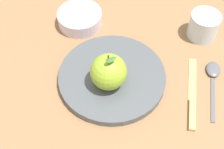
{
  "coord_description": "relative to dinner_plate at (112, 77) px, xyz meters",
  "views": [
    {
      "loc": [
        0.35,
        -0.28,
        0.63
      ],
      "look_at": [
        -0.02,
        -0.03,
        0.02
      ],
      "focal_mm": 51.98,
      "sensor_mm": 36.0,
      "label": 1
    }
  ],
  "objects": [
    {
      "name": "ground_plane",
      "position": [
        0.02,
        0.03,
        -0.01
      ],
      "size": [
        2.4,
        2.4,
        0.0
      ],
      "primitive_type": "plane",
      "color": "olive"
    },
    {
      "name": "spoon",
      "position": [
        0.13,
        0.21,
        -0.01
      ],
      "size": [
        0.14,
        0.13,
        0.01
      ],
      "color": "#59595E",
      "rests_on": "ground_plane"
    },
    {
      "name": "cup",
      "position": [
        0.01,
        0.28,
        0.03
      ],
      "size": [
        0.08,
        0.08,
        0.07
      ],
      "color": "silver",
      "rests_on": "ground_plane"
    },
    {
      "name": "knife",
      "position": [
        0.15,
        0.12,
        -0.01
      ],
      "size": [
        0.16,
        0.15,
        0.01
      ],
      "color": "#D8B766",
      "rests_on": "ground_plane"
    },
    {
      "name": "dinner_plate",
      "position": [
        0.0,
        0.0,
        0.0
      ],
      "size": [
        0.25,
        0.25,
        0.02
      ],
      "color": "#4C5156",
      "rests_on": "ground_plane"
    },
    {
      "name": "side_bowl",
      "position": [
        -0.21,
        0.03,
        0.01
      ],
      "size": [
        0.12,
        0.12,
        0.04
      ],
      "color": "silver",
      "rests_on": "ground_plane"
    },
    {
      "name": "apple",
      "position": [
        0.01,
        -0.02,
        0.05
      ],
      "size": [
        0.08,
        0.08,
        0.1
      ],
      "color": "#8CB22D",
      "rests_on": "dinner_plate"
    }
  ]
}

